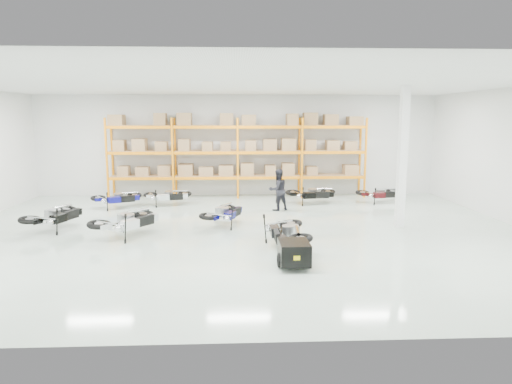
{
  "coord_description": "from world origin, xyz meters",
  "views": [
    {
      "loc": [
        -0.09,
        -13.71,
        3.52
      ],
      "look_at": [
        0.57,
        1.01,
        1.1
      ],
      "focal_mm": 32.0,
      "sensor_mm": 36.0,
      "label": 1
    }
  ],
  "objects_px": {
    "moto_black_far_left": "(55,212)",
    "moto_back_a": "(118,195)",
    "moto_back_d": "(380,191)",
    "trailer": "(294,253)",
    "moto_back_c": "(312,191)",
    "moto_silver_left": "(128,217)",
    "moto_touring_right": "(287,227)",
    "moto_back_b": "(168,193)",
    "person_back": "(278,190)",
    "moto_blue_centre": "(224,210)"
  },
  "relations": [
    {
      "from": "moto_back_a",
      "to": "moto_blue_centre",
      "type": "bearing_deg",
      "value": -150.88
    },
    {
      "from": "trailer",
      "to": "moto_back_d",
      "type": "bearing_deg",
      "value": 59.15
    },
    {
      "from": "moto_back_c",
      "to": "moto_back_d",
      "type": "xyz_separation_m",
      "value": [
        2.87,
        0.09,
        -0.04
      ]
    },
    {
      "from": "moto_back_a",
      "to": "moto_back_b",
      "type": "xyz_separation_m",
      "value": [
        1.88,
        0.5,
        -0.01
      ]
    },
    {
      "from": "moto_silver_left",
      "to": "moto_touring_right",
      "type": "distance_m",
      "value": 4.79
    },
    {
      "from": "moto_blue_centre",
      "to": "trailer",
      "type": "xyz_separation_m",
      "value": [
        1.74,
        -4.29,
        -0.18
      ]
    },
    {
      "from": "moto_back_d",
      "to": "trailer",
      "type": "bearing_deg",
      "value": 140.44
    },
    {
      "from": "person_back",
      "to": "moto_black_far_left",
      "type": "bearing_deg",
      "value": -4.48
    },
    {
      "from": "moto_blue_centre",
      "to": "person_back",
      "type": "xyz_separation_m",
      "value": [
        1.98,
        2.43,
        0.25
      ]
    },
    {
      "from": "moto_back_a",
      "to": "moto_touring_right",
      "type": "bearing_deg",
      "value": -158.65
    },
    {
      "from": "moto_blue_centre",
      "to": "moto_back_c",
      "type": "height_order",
      "value": "moto_back_c"
    },
    {
      "from": "moto_silver_left",
      "to": "moto_back_d",
      "type": "distance_m",
      "value": 10.49
    },
    {
      "from": "moto_back_b",
      "to": "moto_blue_centre",
      "type": "bearing_deg",
      "value": -155.23
    },
    {
      "from": "moto_blue_centre",
      "to": "trailer",
      "type": "distance_m",
      "value": 4.64
    },
    {
      "from": "trailer",
      "to": "moto_back_d",
      "type": "height_order",
      "value": "moto_back_d"
    },
    {
      "from": "moto_silver_left",
      "to": "person_back",
      "type": "relative_size",
      "value": 1.26
    },
    {
      "from": "moto_black_far_left",
      "to": "moto_back_a",
      "type": "xyz_separation_m",
      "value": [
        1.07,
        3.48,
        -0.07
      ]
    },
    {
      "from": "trailer",
      "to": "moto_back_b",
      "type": "distance_m",
      "value": 8.94
    },
    {
      "from": "moto_blue_centre",
      "to": "moto_silver_left",
      "type": "bearing_deg",
      "value": 47.6
    },
    {
      "from": "moto_back_a",
      "to": "moto_back_b",
      "type": "distance_m",
      "value": 1.94
    },
    {
      "from": "moto_silver_left",
      "to": "moto_touring_right",
      "type": "height_order",
      "value": "moto_silver_left"
    },
    {
      "from": "moto_touring_right",
      "to": "moto_back_b",
      "type": "relative_size",
      "value": 1.17
    },
    {
      "from": "moto_back_a",
      "to": "moto_black_far_left",
      "type": "bearing_deg",
      "value": 138.6
    },
    {
      "from": "trailer",
      "to": "moto_back_a",
      "type": "height_order",
      "value": "moto_back_a"
    },
    {
      "from": "moto_back_b",
      "to": "moto_back_c",
      "type": "xyz_separation_m",
      "value": [
        5.86,
        0.04,
        0.04
      ]
    },
    {
      "from": "moto_back_a",
      "to": "moto_back_c",
      "type": "distance_m",
      "value": 7.76
    },
    {
      "from": "moto_back_a",
      "to": "person_back",
      "type": "bearing_deg",
      "value": -120.9
    },
    {
      "from": "trailer",
      "to": "moto_touring_right",
      "type": "bearing_deg",
      "value": 88.94
    },
    {
      "from": "trailer",
      "to": "person_back",
      "type": "relative_size",
      "value": 0.94
    },
    {
      "from": "moto_blue_centre",
      "to": "moto_touring_right",
      "type": "height_order",
      "value": "moto_touring_right"
    },
    {
      "from": "moto_silver_left",
      "to": "moto_back_c",
      "type": "xyz_separation_m",
      "value": [
        6.33,
        4.95,
        -0.06
      ]
    },
    {
      "from": "moto_touring_right",
      "to": "trailer",
      "type": "height_order",
      "value": "moto_touring_right"
    },
    {
      "from": "moto_silver_left",
      "to": "moto_touring_right",
      "type": "bearing_deg",
      "value": -160.83
    },
    {
      "from": "moto_back_d",
      "to": "moto_back_b",
      "type": "bearing_deg",
      "value": 81.1
    },
    {
      "from": "moto_black_far_left",
      "to": "moto_back_d",
      "type": "distance_m",
      "value": 12.37
    },
    {
      "from": "moto_black_far_left",
      "to": "moto_silver_left",
      "type": "bearing_deg",
      "value": 179.5
    },
    {
      "from": "moto_black_far_left",
      "to": "trailer",
      "type": "bearing_deg",
      "value": 170.81
    },
    {
      "from": "moto_blue_centre",
      "to": "moto_back_a",
      "type": "bearing_deg",
      "value": -13.0
    },
    {
      "from": "moto_back_a",
      "to": "moto_back_c",
      "type": "xyz_separation_m",
      "value": [
        7.74,
        0.54,
        0.04
      ]
    },
    {
      "from": "person_back",
      "to": "moto_touring_right",
      "type": "bearing_deg",
      "value": 62.08
    },
    {
      "from": "moto_back_b",
      "to": "moto_back_d",
      "type": "xyz_separation_m",
      "value": [
        8.73,
        0.13,
        0.0
      ]
    },
    {
      "from": "moto_silver_left",
      "to": "moto_black_far_left",
      "type": "relative_size",
      "value": 1.04
    },
    {
      "from": "moto_back_c",
      "to": "moto_silver_left",
      "type": "bearing_deg",
      "value": 122.51
    },
    {
      "from": "moto_back_b",
      "to": "person_back",
      "type": "bearing_deg",
      "value": -113.83
    },
    {
      "from": "moto_blue_centre",
      "to": "moto_back_b",
      "type": "distance_m",
      "value": 4.34
    },
    {
      "from": "moto_silver_left",
      "to": "moto_back_a",
      "type": "bearing_deg",
      "value": -35.76
    },
    {
      "from": "moto_touring_right",
      "to": "moto_back_b",
      "type": "height_order",
      "value": "moto_touring_right"
    },
    {
      "from": "moto_black_far_left",
      "to": "moto_back_c",
      "type": "xyz_separation_m",
      "value": [
        8.8,
        4.02,
        -0.04
      ]
    },
    {
      "from": "moto_touring_right",
      "to": "moto_back_d",
      "type": "xyz_separation_m",
      "value": [
        4.62,
        6.47,
        -0.08
      ]
    },
    {
      "from": "moto_back_c",
      "to": "moto_back_d",
      "type": "distance_m",
      "value": 2.87
    }
  ]
}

